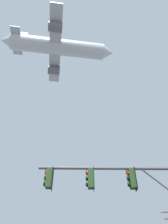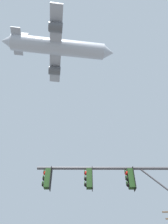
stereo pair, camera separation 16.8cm
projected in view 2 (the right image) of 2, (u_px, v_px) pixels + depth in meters
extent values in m
cylinder|color=#4C4C51|center=(110.00, 168.00, 10.14)|extent=(6.97, 1.04, 0.15)
cylinder|color=#4C4C51|center=(166.00, 189.00, 9.50)|extent=(2.15, 0.35, 2.02)
cube|color=#193814|center=(48.00, 179.00, 9.79)|extent=(0.30, 0.35, 0.90)
cylinder|color=#193814|center=(49.00, 168.00, 10.12)|extent=(0.05, 0.05, 0.12)
cube|color=black|center=(51.00, 179.00, 9.79)|extent=(0.08, 0.46, 1.04)
sphere|color=red|center=(45.00, 173.00, 9.96)|extent=(0.20, 0.20, 0.20)
cylinder|color=#193814|center=(44.00, 172.00, 10.00)|extent=(0.07, 0.21, 0.21)
sphere|color=black|center=(45.00, 179.00, 9.78)|extent=(0.20, 0.20, 0.20)
cylinder|color=#193814|center=(43.00, 178.00, 9.82)|extent=(0.07, 0.21, 0.21)
sphere|color=black|center=(44.00, 185.00, 9.59)|extent=(0.20, 0.20, 0.20)
cylinder|color=#193814|center=(43.00, 183.00, 9.63)|extent=(0.07, 0.21, 0.21)
cube|color=#193814|center=(89.00, 179.00, 9.79)|extent=(0.30, 0.35, 0.90)
cylinder|color=#193814|center=(89.00, 168.00, 10.13)|extent=(0.05, 0.05, 0.12)
cube|color=black|center=(92.00, 179.00, 9.79)|extent=(0.08, 0.46, 1.04)
sphere|color=red|center=(86.00, 173.00, 9.97)|extent=(0.20, 0.20, 0.20)
cylinder|color=#193814|center=(85.00, 172.00, 10.01)|extent=(0.07, 0.21, 0.21)
sphere|color=black|center=(86.00, 179.00, 9.78)|extent=(0.20, 0.20, 0.20)
cylinder|color=#193814|center=(85.00, 178.00, 9.82)|extent=(0.07, 0.21, 0.21)
sphere|color=black|center=(86.00, 185.00, 9.60)|extent=(0.20, 0.20, 0.20)
cylinder|color=#193814|center=(85.00, 184.00, 9.64)|extent=(0.07, 0.21, 0.21)
cube|color=#193814|center=(131.00, 179.00, 9.80)|extent=(0.30, 0.35, 0.90)
cylinder|color=#193814|center=(129.00, 169.00, 10.13)|extent=(0.05, 0.05, 0.12)
cube|color=black|center=(134.00, 179.00, 9.80)|extent=(0.08, 0.46, 1.04)
sphere|color=red|center=(127.00, 173.00, 9.97)|extent=(0.20, 0.20, 0.20)
cylinder|color=#193814|center=(125.00, 172.00, 10.01)|extent=(0.07, 0.21, 0.21)
sphere|color=black|center=(128.00, 179.00, 9.79)|extent=(0.20, 0.20, 0.20)
cylinder|color=#193814|center=(126.00, 178.00, 9.83)|extent=(0.07, 0.21, 0.21)
sphere|color=black|center=(128.00, 185.00, 9.61)|extent=(0.20, 0.20, 0.20)
cylinder|color=#193814|center=(127.00, 184.00, 9.65)|extent=(0.07, 0.21, 0.21)
cylinder|color=gray|center=(164.00, 211.00, 23.72)|extent=(0.10, 0.10, 0.18)
cylinder|color=#B7BCC6|center=(58.00, 47.00, 48.90)|extent=(21.47, 8.85, 3.77)
cone|color=#B7BCC6|center=(108.00, 52.00, 50.00)|extent=(3.39, 4.11, 3.58)
cone|color=#B7BCC6|center=(7.00, 41.00, 47.81)|extent=(3.07, 3.68, 3.20)
cube|color=#A8ADB7|center=(56.00, 48.00, 48.47)|extent=(7.42, 20.04, 0.42)
cylinder|color=#595B60|center=(55.00, 71.00, 51.94)|extent=(3.26, 2.75, 2.12)
cylinder|color=#595B60|center=(56.00, 27.00, 43.53)|extent=(3.26, 2.75, 2.12)
cube|color=#333338|center=(20.00, 38.00, 49.43)|extent=(3.27, 1.08, 4.47)
cube|color=#A8ADB7|center=(17.00, 42.00, 48.25)|extent=(3.79, 7.37, 0.24)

